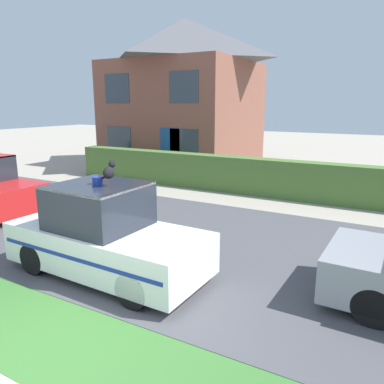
{
  "coord_description": "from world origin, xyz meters",
  "views": [
    {
      "loc": [
        3.65,
        -2.71,
        3.13
      ],
      "look_at": [
        -0.62,
        4.96,
        1.05
      ],
      "focal_mm": 35.0,
      "sensor_mm": 36.0,
      "label": 1
    }
  ],
  "objects": [
    {
      "name": "cat",
      "position": [
        -0.73,
        2.2,
        1.98
      ],
      "size": [
        0.21,
        0.37,
        0.32
      ],
      "rotation": [
        0.0,
        0.0,
        1.66
      ],
      "color": "black",
      "rests_on": "police_car"
    },
    {
      "name": "road_strip",
      "position": [
        0.0,
        4.4,
        0.01
      ],
      "size": [
        28.0,
        6.6,
        0.01
      ],
      "primitive_type": "cube",
      "color": "#4C4C51",
      "rests_on": "ground"
    },
    {
      "name": "police_car",
      "position": [
        -0.93,
        2.22,
        0.76
      ],
      "size": [
        3.87,
        1.74,
        1.84
      ],
      "rotation": [
        0.0,
        0.0,
        -0.03
      ],
      "color": "black",
      "rests_on": "road_strip"
    },
    {
      "name": "ground_plane",
      "position": [
        0.0,
        0.0,
        0.0
      ],
      "size": [
        80.0,
        80.0,
        0.0
      ],
      "primitive_type": "plane",
      "color": "#A89E8E"
    },
    {
      "name": "lawn_verge",
      "position": [
        0.0,
        0.32,
        0.0
      ],
      "size": [
        28.0,
        1.57,
        0.01
      ],
      "primitive_type": "cube",
      "color": "#3D7533",
      "rests_on": "ground"
    },
    {
      "name": "house_left",
      "position": [
        -6.23,
        14.27,
        3.67
      ],
      "size": [
        6.77,
        6.56,
        7.19
      ],
      "color": "brown",
      "rests_on": "ground"
    },
    {
      "name": "garden_hedge",
      "position": [
        -0.88,
        9.64,
        0.64
      ],
      "size": [
        15.08,
        0.65,
        1.28
      ],
      "primitive_type": "cube",
      "color": "#4C7233",
      "rests_on": "ground"
    }
  ]
}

